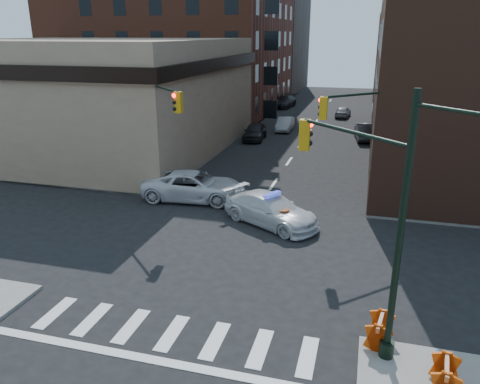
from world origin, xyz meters
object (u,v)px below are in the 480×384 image
Objects in this scene: pickup at (194,186)px; pedestrian_b at (106,170)px; police_car at (271,210)px; parked_car_wfar at (285,124)px; parked_car_wnear at (255,132)px; barricade_se_a at (379,331)px; parked_car_enear at (365,131)px; barrel_bank at (172,188)px; pedestrian_a at (134,171)px; barricade_nw_a at (125,180)px; barrel_road at (283,220)px.

pickup is 3.36× the size of pedestrian_b.
police_car is 1.32× the size of parked_car_wfar.
parked_car_wnear is 3.74× the size of barricade_se_a.
barricade_se_a is at bearing 84.88° from parked_car_enear.
parked_car_wnear is 4.28× the size of barrel_bank.
parked_car_wfar is 8.35m from parked_car_enear.
pedestrian_a is 1.82m from pedestrian_b.
police_car is at bearing -120.46° from pickup.
barricade_se_a is at bearing -49.49° from barricade_nw_a.
barrel_road is at bearing -44.70° from pedestrian_b.
pickup is at bearing 92.76° from police_car.
pedestrian_a is 1.28× the size of barricade_nw_a.
police_car is 4.76× the size of barrel_road.
barrel_road is 8.19m from barrel_bank.
pedestrian_a is at bearing 97.19° from police_car.
parked_car_enear is 23.99m from barricade_nw_a.
police_car is 0.90× the size of pickup.
pedestrian_a is at bearing 69.22° from pickup.
pedestrian_a reaches higher than police_car.
parked_car_wfar is 0.85× the size of parked_car_enear.
parked_car_wfar is at bearing 100.01° from barrel_road.
pickup is at bearing -17.20° from barricade_nw_a.
pedestrian_a reaches higher than barrel_bank.
pedestrian_b reaches higher than barrel_bank.
pickup is 1.25× the size of parked_car_enear.
barrel_road is (10.59, -4.51, -0.46)m from pedestrian_a.
barrel_bank is at bearing -35.36° from pedestrian_b.
parked_car_enear is 2.74× the size of pedestrian_a.
pedestrian_a is at bearing 67.57° from barricade_nw_a.
parked_car_enear is at bearing 11.21° from barricade_se_a.
barricade_nw_a is at bearing 161.35° from barrel_road.
barrel_road is 9.54m from barricade_se_a.
pedestrian_a is at bearing 160.12° from barrel_bank.
pedestrian_a reaches higher than parked_car_enear.
barrel_bank is 0.87× the size of barricade_se_a.
barricade_se_a is (15.21, -12.85, -0.43)m from pedestrian_a.
barricade_se_a is (17.00, -12.53, -0.45)m from pedestrian_b.
barricade_se_a is at bearing -120.47° from police_car.
pickup is 3.43× the size of pedestrian_a.
barricade_nw_a is at bearing -99.74° from pedestrian_a.
pickup is 4.40× the size of barricade_nw_a.
parked_car_wnear is 2.49× the size of pedestrian_b.
parked_car_wfar is (1.95, 4.99, -0.09)m from parked_car_wnear.
parked_car_enear is (8.00, -2.37, 0.12)m from parked_car_wfar.
pickup is at bearing -91.89° from parked_car_wnear.
barricade_se_a is at bearing -142.05° from pickup.
police_car is 12.14m from pedestrian_b.
barricade_nw_a is at bearing 46.32° from parked_car_enear.
barricade_nw_a is at bearing -108.11° from parked_car_wnear.
police_car is 3.08× the size of pedestrian_a.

